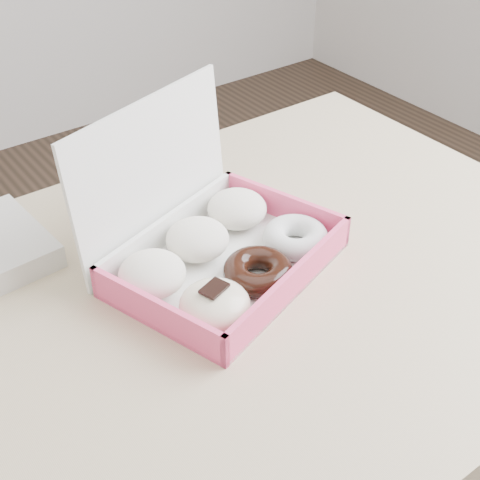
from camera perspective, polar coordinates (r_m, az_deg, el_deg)
table at (r=1.00m, az=-2.09°, el=-7.87°), size 1.20×0.80×0.75m
donut_box at (r=0.97m, az=-2.14°, el=-0.57°), size 0.38×0.35×0.23m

